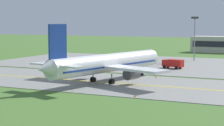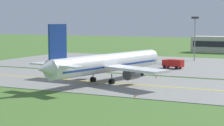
{
  "view_description": "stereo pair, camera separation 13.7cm",
  "coord_description": "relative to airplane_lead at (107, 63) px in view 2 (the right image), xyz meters",
  "views": [
    {
      "loc": [
        33.0,
        -78.83,
        13.26
      ],
      "look_at": [
        -5.95,
        3.24,
        4.0
      ],
      "focal_mm": 66.2,
      "sensor_mm": 36.0,
      "label": 1
    },
    {
      "loc": [
        33.12,
        -78.77,
        13.26
      ],
      "look_at": [
        -5.95,
        3.24,
        4.0
      ],
      "focal_mm": 66.2,
      "sensor_mm": 36.0,
      "label": 2
    }
  ],
  "objects": [
    {
      "name": "taxiway_centreline",
      "position": [
        6.06,
        -0.77,
        -4.03
      ],
      "size": [
        220.0,
        0.6,
        0.01
      ],
      "primitive_type": "cube",
      "color": "yellow",
      "rests_on": "taxiway_strip"
    },
    {
      "name": "apron_light_mast",
      "position": [
        5.17,
        55.6,
        5.19
      ],
      "size": [
        2.4,
        0.5,
        14.7
      ],
      "color": "gray",
      "rests_on": "ground"
    },
    {
      "name": "apron_pad",
      "position": [
        16.06,
        41.23,
        -4.08
      ],
      "size": [
        140.0,
        52.0,
        0.1
      ],
      "primitive_type": "cube",
      "color": "gray",
      "rests_on": "ground"
    },
    {
      "name": "traffic_cone_mid_edge",
      "position": [
        12.34,
        -13.96,
        -3.83
      ],
      "size": [
        0.44,
        0.44,
        0.6
      ],
      "primitive_type": "cone",
      "color": "orange",
      "rests_on": "ground"
    },
    {
      "name": "service_truck_catering",
      "position": [
        5.4,
        31.07,
        -2.6
      ],
      "size": [
        6.31,
        3.42,
        2.6
      ],
      "color": "red",
      "rests_on": "ground"
    },
    {
      "name": "airplane_lead",
      "position": [
        0.0,
        0.0,
        0.0
      ],
      "size": [
        32.1,
        39.29,
        12.7
      ],
      "color": "white",
      "rests_on": "ground"
    },
    {
      "name": "ground_plane",
      "position": [
        6.06,
        -0.77,
        -4.13
      ],
      "size": [
        500.0,
        500.0,
        0.0
      ],
      "primitive_type": "plane",
      "color": "#47702D"
    },
    {
      "name": "traffic_cone_far_edge",
      "position": [
        -18.49,
        11.22,
        -3.83
      ],
      "size": [
        0.44,
        0.44,
        0.6
      ],
      "primitive_type": "cone",
      "color": "orange",
      "rests_on": "ground"
    },
    {
      "name": "traffic_cone_near_edge",
      "position": [
        7.39,
        11.32,
        -3.83
      ],
      "size": [
        0.44,
        0.44,
        0.6
      ],
      "primitive_type": "cone",
      "color": "orange",
      "rests_on": "ground"
    },
    {
      "name": "taxiway_strip",
      "position": [
        6.06,
        -0.77,
        -4.08
      ],
      "size": [
        240.0,
        28.0,
        0.1
      ],
      "primitive_type": "cube",
      "color": "gray",
      "rests_on": "ground"
    }
  ]
}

